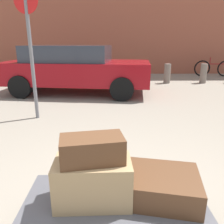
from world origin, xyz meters
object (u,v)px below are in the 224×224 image
Objects in this scene: parked_car at (75,68)px; bollard_kerb_mid at (203,74)px; duffel_bag_tan_stacked_top at (93,181)px; no_parking_sign at (30,41)px; luggage_cart at (114,209)px; duffel_bag_brown_topmost_pile at (92,149)px; bicycle_leaning at (214,68)px; suitcase_brown_front_left at (161,185)px; bollard_kerb_near at (167,74)px.

parked_car is 4.93m from bollard_kerb_mid.
no_parking_sign is (-1.37, 3.03, 1.03)m from duffel_bag_tan_stacked_top.
duffel_bag_brown_topmost_pile reaches higher than luggage_cart.
duffel_bag_tan_stacked_top is at bearing -119.05° from bicycle_leaning.
luggage_cart is 10.08m from bicycle_leaning.
duffel_bag_brown_topmost_pile is at bearing -80.78° from parked_car.
bicycle_leaning is at bearing 51.44° from duffel_bag_brown_topmost_pile.
suitcase_brown_front_left is at bearing -75.37° from parked_car.
bollard_kerb_near is 1.39m from bollard_kerb_mid.
luggage_cart is 7.98m from bollard_kerb_mid.
no_parking_sign reaches higher than parked_car.
duffel_bag_brown_topmost_pile is at bearing -163.49° from suitcase_brown_front_left.
bicycle_leaning reaches higher than duffel_bag_brown_topmost_pile.
duffel_bag_brown_topmost_pile is at bearing 176.34° from luggage_cart.
parked_car reaches higher than suitcase_brown_front_left.
luggage_cart is 2.41× the size of suitcase_brown_front_left.
bicycle_leaning is at bearing 61.78° from luggage_cart.
bollard_kerb_mid is (3.22, 7.07, -0.08)m from suitcase_brown_front_left.
bollard_kerb_mid is at bearing 77.11° from suitcase_brown_front_left.
parked_car is at bearing -160.27° from bollard_kerb_mid.
bollard_kerb_near is at bearing 62.17° from duffel_bag_brown_topmost_pile.
parked_car is (-0.89, 5.46, 0.25)m from duffel_bag_tan_stacked_top.
no_parking_sign reaches higher than luggage_cart.
suitcase_brown_front_left is 1.29× the size of duffel_bag_brown_topmost_pile.
duffel_bag_tan_stacked_top is at bearing -163.49° from suitcase_brown_front_left.
bollard_kerb_near and bollard_kerb_mid have the same top height.
no_parking_sign reaches higher than duffel_bag_brown_topmost_pile.
bollard_kerb_near is at bearing 47.64° from no_parking_sign.
no_parking_sign is at bearing 133.95° from suitcase_brown_front_left.
no_parking_sign is at bearing -137.17° from bicycle_leaning.
parked_car is 3.66m from bollard_kerb_near.
duffel_bag_brown_topmost_pile is at bearing -117.75° from bollard_kerb_mid.
suitcase_brown_front_left is 0.13× the size of parked_car.
suitcase_brown_front_left is 7.30m from bollard_kerb_near.
suitcase_brown_front_left is at bearing -4.58° from duffel_bag_brown_topmost_pile.
no_parking_sign is at bearing -101.26° from parked_car.
parked_car reaches higher than bollard_kerb_mid.
duffel_bag_brown_topmost_pile is at bearing -108.32° from bollard_kerb_near.
bollard_kerb_near is 0.29× the size of no_parking_sign.
duffel_bag_brown_topmost_pile is at bearing 178.67° from duffel_bag_tan_stacked_top.
bollard_kerb_near is (2.36, 7.12, -0.15)m from duffel_bag_tan_stacked_top.
duffel_bag_brown_topmost_pile is (-0.00, 0.00, 0.27)m from duffel_bag_tan_stacked_top.
bollard_kerb_near is (-2.57, -1.75, -0.01)m from bicycle_leaning.
no_parking_sign reaches higher than suitcase_brown_front_left.
bicycle_leaning is (4.93, 8.87, -0.14)m from duffel_bag_tan_stacked_top.
no_parking_sign is at bearing 112.95° from duffel_bag_tan_stacked_top.
parked_car is at bearing 78.74° from no_parking_sign.
suitcase_brown_front_left is at bearing -104.51° from bollard_kerb_near.
bicycle_leaning is 3.11m from bollard_kerb_near.
no_parking_sign is (-1.89, 2.99, 1.10)m from suitcase_brown_front_left.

